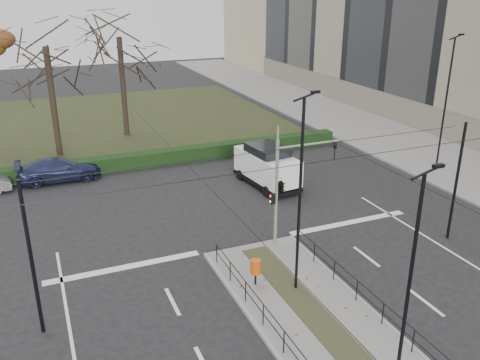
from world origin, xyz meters
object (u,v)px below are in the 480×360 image
object	(u,v)px
parked_car_third	(59,170)
bare_tree_near	(47,55)
streetlamp_median_far	(300,195)
litter_bin	(256,267)
traffic_light	(282,185)
white_van	(267,165)
streetlamp_sidewalk	(446,101)
bare_tree_center	(120,44)
streetlamp_median_near	(409,292)

from	to	relation	value
parked_car_third	bare_tree_near	xyz separation A→B (m)	(0.39, 5.33, 6.62)
streetlamp_median_far	bare_tree_near	xyz separation A→B (m)	(-7.67, 22.55, 3.06)
litter_bin	traffic_light	bearing A→B (deg)	47.09
traffic_light	litter_bin	bearing A→B (deg)	-132.91
white_van	bare_tree_near	world-z (taller)	bare_tree_near
streetlamp_sidewalk	parked_car_third	world-z (taller)	streetlamp_sidewalk
bare_tree_center	traffic_light	bearing A→B (deg)	-81.94
parked_car_third	streetlamp_median_far	bearing A→B (deg)	-154.20
streetlamp_sidewalk	bare_tree_center	world-z (taller)	bare_tree_center
streetlamp_median_far	white_van	bearing A→B (deg)	70.37
white_van	bare_tree_center	distance (m)	17.09
white_van	bare_tree_center	world-z (taller)	bare_tree_center
parked_car_third	bare_tree_center	size ratio (longest dim) A/B	0.49
streetlamp_sidewalk	bare_tree_near	xyz separation A→B (m)	(-24.34, 12.58, 2.73)
parked_car_third	white_van	world-z (taller)	white_van
traffic_light	streetlamp_median_far	world-z (taller)	streetlamp_median_far
traffic_light	bare_tree_near	xyz separation A→B (m)	(-8.84, 18.83, 4.15)
streetlamp_sidewalk	white_van	xyz separation A→B (m)	(-12.64, 1.33, -3.29)
litter_bin	bare_tree_near	distance (m)	23.43
streetlamp_median_near	white_van	xyz separation A→B (m)	(4.22, 17.83, -2.62)
white_van	bare_tree_center	size ratio (longest dim) A/B	0.49
bare_tree_near	parked_car_third	bearing A→B (deg)	-94.17
streetlamp_median_far	white_van	xyz separation A→B (m)	(4.03, 11.29, -2.97)
traffic_light	bare_tree_center	bearing A→B (deg)	98.06
litter_bin	bare_tree_near	size ratio (longest dim) A/B	0.11
streetlamp_sidewalk	bare_tree_near	bearing A→B (deg)	152.66
streetlamp_sidewalk	white_van	size ratio (longest dim) A/B	1.70
streetlamp_median_near	streetlamp_sidewalk	bearing A→B (deg)	44.39
streetlamp_median_near	parked_car_third	size ratio (longest dim) A/B	1.46
streetlamp_sidewalk	parked_car_third	xyz separation A→B (m)	(-24.73, 7.25, -3.89)
white_van	bare_tree_near	xyz separation A→B (m)	(-11.70, 11.26, 6.02)
streetlamp_median_far	streetlamp_sidewalk	xyz separation A→B (m)	(16.67, 9.97, 0.32)
parked_car_third	bare_tree_center	bearing A→B (deg)	-33.73
streetlamp_sidewalk	parked_car_third	bearing A→B (deg)	163.66
white_van	litter_bin	bearing A→B (deg)	-117.81
parked_car_third	white_van	distance (m)	13.47
white_van	bare_tree_near	bearing A→B (deg)	136.10
streetlamp_median_near	litter_bin	bearing A→B (deg)	99.69
litter_bin	streetlamp_median_far	world-z (taller)	streetlamp_median_far
parked_car_third	bare_tree_near	distance (m)	8.51
parked_car_third	bare_tree_center	xyz separation A→B (m)	(6.06, 8.84, 6.75)
streetlamp_median_far	parked_car_third	world-z (taller)	streetlamp_median_far
streetlamp_median_near	streetlamp_median_far	world-z (taller)	streetlamp_median_far
litter_bin	bare_tree_center	distance (m)	26.00
streetlamp_median_far	parked_car_third	bearing A→B (deg)	115.08
litter_bin	streetlamp_median_far	distance (m)	3.77
litter_bin	parked_car_third	xyz separation A→B (m)	(-6.60, 16.32, -0.21)
traffic_light	streetlamp_median_near	xyz separation A→B (m)	(-1.35, -10.26, 0.75)
bare_tree_near	streetlamp_median_near	bearing A→B (deg)	-75.58
traffic_light	parked_car_third	size ratio (longest dim) A/B	1.03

